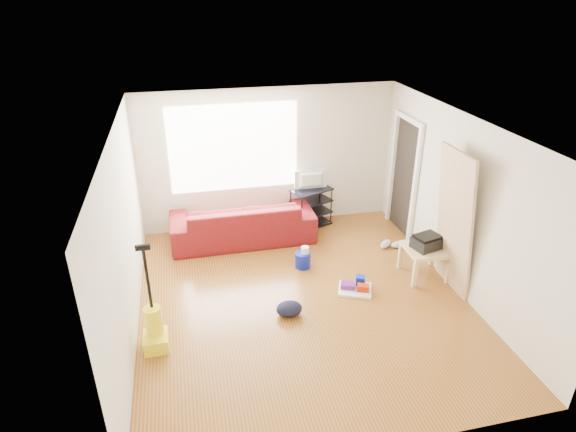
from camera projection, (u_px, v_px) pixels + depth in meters
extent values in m
cube|color=brown|center=(303.00, 300.00, 6.82)|extent=(4.50, 5.00, 0.01)
cube|color=white|center=(306.00, 127.00, 5.72)|extent=(4.50, 5.00, 0.01)
cube|color=beige|center=(268.00, 159.00, 8.46)|extent=(4.50, 0.01, 2.50)
cube|color=beige|center=(378.00, 350.00, 4.08)|extent=(4.50, 0.01, 2.50)
cube|color=beige|center=(124.00, 240.00, 5.82)|extent=(0.01, 5.00, 2.50)
cube|color=beige|center=(460.00, 205.00, 6.72)|extent=(0.01, 5.00, 2.50)
cube|color=white|center=(234.00, 148.00, 8.21)|extent=(2.20, 0.01, 1.50)
cube|color=white|center=(415.00, 188.00, 7.91)|extent=(0.06, 0.08, 2.00)
cube|color=white|center=(392.00, 169.00, 8.70)|extent=(0.06, 0.08, 2.00)
cube|color=white|center=(410.00, 119.00, 7.85)|extent=(0.06, 0.98, 0.08)
cube|color=black|center=(405.00, 178.00, 8.31)|extent=(0.01, 0.86, 1.98)
imported|color=#49100C|center=(243.00, 239.00, 8.41)|extent=(2.43, 0.95, 0.71)
cube|color=black|center=(311.00, 223.00, 8.89)|extent=(0.82, 0.64, 0.03)
cube|color=black|center=(311.00, 213.00, 8.79)|extent=(0.82, 0.64, 0.03)
cube|color=black|center=(311.00, 201.00, 8.69)|extent=(0.82, 0.64, 0.03)
cube|color=black|center=(311.00, 190.00, 8.59)|extent=(0.82, 0.64, 0.03)
cylinder|color=black|center=(302.00, 215.00, 8.45)|extent=(0.02, 0.02, 0.72)
cylinder|color=black|center=(291.00, 208.00, 8.71)|extent=(0.02, 0.02, 0.72)
cylinder|color=black|center=(331.00, 207.00, 8.78)|extent=(0.02, 0.02, 0.72)
cylinder|color=black|center=(320.00, 200.00, 9.04)|extent=(0.02, 0.02, 0.72)
imported|color=black|center=(312.00, 180.00, 8.51)|extent=(0.59, 0.08, 0.34)
cube|color=#DAC47B|center=(426.00, 249.00, 7.19)|extent=(0.60, 0.60, 0.05)
cube|color=#DAC47B|center=(415.00, 274.00, 7.02)|extent=(0.05, 0.05, 0.43)
cube|color=#DAC47B|center=(400.00, 256.00, 7.49)|extent=(0.05, 0.05, 0.43)
cube|color=#DAC47B|center=(448.00, 271.00, 7.11)|extent=(0.05, 0.05, 0.43)
cube|color=#DAC47B|center=(432.00, 253.00, 7.58)|extent=(0.05, 0.05, 0.43)
cube|color=black|center=(427.00, 243.00, 7.14)|extent=(0.47, 0.40, 0.17)
cube|color=black|center=(428.00, 237.00, 7.10)|extent=(0.42, 0.36, 0.04)
cylinder|color=#0A1890|center=(303.00, 267.00, 7.60)|extent=(0.32, 0.32, 0.25)
cylinder|color=white|center=(305.00, 257.00, 7.52)|extent=(0.12, 0.12, 0.11)
cube|color=white|center=(355.00, 289.00, 7.01)|extent=(0.58, 0.53, 0.04)
cube|color=#B41E06|center=(363.00, 288.00, 6.94)|extent=(0.20, 0.17, 0.09)
cube|color=#5B1C6C|center=(348.00, 285.00, 7.01)|extent=(0.25, 0.22, 0.08)
cube|color=#0E24A9|center=(360.00, 280.00, 7.08)|extent=(0.16, 0.15, 0.13)
ellipsoid|color=black|center=(289.00, 315.00, 6.51)|extent=(0.36, 0.29, 0.20)
ellipsoid|color=silver|center=(386.00, 244.00, 8.14)|extent=(0.30, 0.28, 0.12)
ellipsoid|color=silver|center=(399.00, 244.00, 8.13)|extent=(0.30, 0.15, 0.12)
cube|color=yellow|center=(156.00, 341.00, 5.89)|extent=(0.30, 0.34, 0.19)
cylinder|color=yellow|center=(154.00, 320.00, 5.82)|extent=(0.21, 0.21, 0.37)
cylinder|color=black|center=(148.00, 279.00, 5.59)|extent=(0.04, 0.04, 0.79)
cube|color=black|center=(143.00, 247.00, 5.40)|extent=(0.17, 0.04, 0.06)
cube|color=tan|center=(444.00, 286.00, 7.13)|extent=(0.26, 0.85, 2.11)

